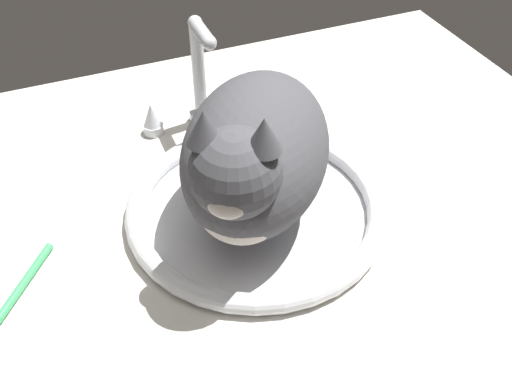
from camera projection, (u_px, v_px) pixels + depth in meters
countertop at (269, 190)px, 86.08cm from camera, size 104.72×78.90×3.00cm
sink_basin at (256, 207)px, 79.45cm from camera, size 35.24×35.24×2.63cm
faucet at (201, 86)px, 91.01cm from camera, size 19.51×9.44×18.47cm
cat at (253, 156)px, 71.27cm from camera, size 30.26×36.82×21.27cm
toothbrush at (8, 305)px, 68.15cm from camera, size 11.87×15.43×1.70cm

